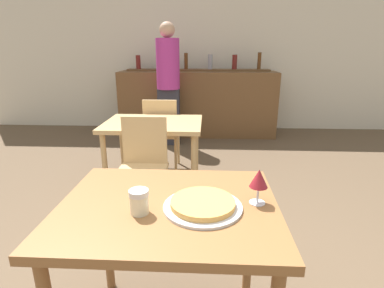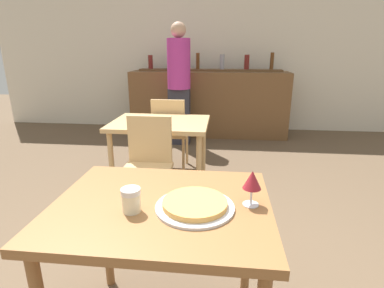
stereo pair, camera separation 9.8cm
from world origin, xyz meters
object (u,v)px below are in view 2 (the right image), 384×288
at_px(pizza_tray, 195,205).
at_px(person_standing, 179,80).
at_px(chair_far_side_front, 148,161).
at_px(cheese_shaker, 131,200).
at_px(wine_glass, 252,181).
at_px(chair_far_side_back, 170,129).

relative_size(pizza_tray, person_standing, 0.19).
relative_size(chair_far_side_front, cheese_shaker, 8.58).
bearing_deg(cheese_shaker, person_standing, 95.21).
bearing_deg(pizza_tray, cheese_shaker, -168.63).
relative_size(cheese_shaker, wine_glass, 0.65).
height_order(pizza_tray, cheese_shaker, cheese_shaker).
relative_size(chair_far_side_front, person_standing, 0.49).
bearing_deg(wine_glass, cheese_shaker, -167.74).
xyz_separation_m(chair_far_side_front, pizza_tray, (0.52, -1.18, 0.27)).
distance_m(person_standing, wine_glass, 3.39).
bearing_deg(pizza_tray, wine_glass, 13.23).
height_order(person_standing, wine_glass, person_standing).
bearing_deg(pizza_tray, chair_far_side_back, 103.00).
bearing_deg(chair_far_side_back, pizza_tray, 103.00).
bearing_deg(chair_far_side_front, pizza_tray, -66.37).
distance_m(cheese_shaker, person_standing, 3.42).
bearing_deg(wine_glass, chair_far_side_back, 109.09).
bearing_deg(chair_far_side_back, cheese_shaker, 96.41).
height_order(chair_far_side_front, wine_glass, wine_glass).
bearing_deg(cheese_shaker, chair_far_side_front, 101.78).
distance_m(pizza_tray, person_standing, 3.40).
bearing_deg(person_standing, pizza_tray, -80.34).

